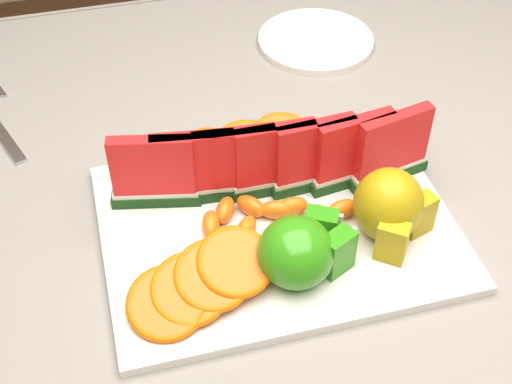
% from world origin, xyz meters
% --- Properties ---
extents(table, '(1.40, 0.90, 0.75)m').
position_xyz_m(table, '(0.00, 0.00, 0.65)').
color(table, '#493217').
rests_on(table, ground).
extents(tablecloth, '(1.53, 1.03, 0.20)m').
position_xyz_m(tablecloth, '(0.00, 0.00, 0.72)').
color(tablecloth, gray).
rests_on(tablecloth, table).
extents(platter, '(0.40, 0.30, 0.01)m').
position_xyz_m(platter, '(0.02, -0.05, 0.76)').
color(platter, silver).
rests_on(platter, tablecloth).
extents(apple_cluster, '(0.11, 0.09, 0.08)m').
position_xyz_m(apple_cluster, '(0.03, -0.13, 0.80)').
color(apple_cluster, '#358B14').
rests_on(apple_cluster, platter).
extents(pear_cluster, '(0.10, 0.11, 0.09)m').
position_xyz_m(pear_cluster, '(0.14, -0.10, 0.81)').
color(pear_cluster, '#A57B0B').
rests_on(pear_cluster, platter).
extents(side_plate, '(0.18, 0.18, 0.01)m').
position_xyz_m(side_plate, '(0.19, 0.31, 0.76)').
color(side_plate, silver).
rests_on(side_plate, tablecloth).
extents(watermelon_row, '(0.39, 0.07, 0.10)m').
position_xyz_m(watermelon_row, '(0.03, 0.00, 0.82)').
color(watermelon_row, '#0F360F').
rests_on(watermelon_row, platter).
extents(orange_fan_front, '(0.17, 0.12, 0.05)m').
position_xyz_m(orange_fan_front, '(-0.08, -0.13, 0.79)').
color(orange_fan_front, '#E14F09').
rests_on(orange_fan_front, platter).
extents(orange_fan_back, '(0.24, 0.10, 0.04)m').
position_xyz_m(orange_fan_back, '(-0.01, 0.06, 0.79)').
color(orange_fan_back, '#E14F09').
rests_on(orange_fan_back, platter).
extents(tangerine_segments, '(0.19, 0.08, 0.02)m').
position_xyz_m(tangerine_segments, '(0.01, -0.05, 0.78)').
color(tangerine_segments, orange).
rests_on(tangerine_segments, platter).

